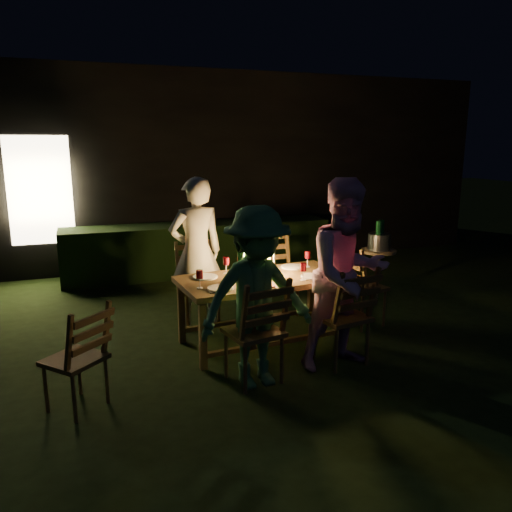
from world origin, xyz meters
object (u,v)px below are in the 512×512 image
object	(u,v)px
dining_table	(264,283)
lantern	(266,260)
chair_near_left	(255,349)
chair_near_right	(342,333)
chair_far_right	(277,288)
side_table	(378,255)
bottle_table	(241,266)
person_house_side	(196,252)
bottle_bucket_a	(378,239)
ice_bucket	(379,242)
chair_far_left	(199,300)
chair_spare	(78,376)
chair_end	(361,300)
person_opp_right	(347,275)
bottle_bucket_b	(381,237)
person_opp_left	(257,298)

from	to	relation	value
dining_table	lantern	size ratio (longest dim) A/B	5.05
chair_near_left	chair_near_right	size ratio (longest dim) A/B	1.00
chair_far_right	side_table	size ratio (longest dim) A/B	1.61
chair_near_right	bottle_table	world-z (taller)	chair_near_right
person_house_side	bottle_bucket_a	size ratio (longest dim) A/B	5.27
chair_near_right	ice_bucket	xyz separation A→B (m)	(1.54, 1.77, 0.44)
chair_near_left	bottle_table	world-z (taller)	chair_near_left
chair_near_left	chair_far_left	xyz separation A→B (m)	(-0.13, 1.54, -0.00)
bottle_table	dining_table	bearing A→B (deg)	4.75
ice_bucket	bottle_bucket_a	xyz separation A→B (m)	(-0.05, -0.04, 0.05)
chair_spare	chair_end	bearing A→B (deg)	-25.67
dining_table	bottle_table	xyz separation A→B (m)	(-0.25, -0.02, 0.21)
bottle_table	ice_bucket	world-z (taller)	bottle_table
person_opp_right	bottle_bucket_a	world-z (taller)	person_opp_right
chair_near_right	chair_far_left	bearing A→B (deg)	116.13
chair_spare	bottle_bucket_a	bearing A→B (deg)	-16.81
chair_spare	bottle_table	world-z (taller)	bottle_table
chair_end	chair_spare	bearing A→B (deg)	-86.07
dining_table	lantern	distance (m)	0.24
chair_far_left	bottle_table	size ratio (longest dim) A/B	3.50
person_house_side	chair_end	bearing A→B (deg)	153.91
chair_far_right	ice_bucket	xyz separation A→B (m)	(1.57, 0.22, 0.44)
side_table	lantern	bearing A→B (deg)	-153.92
chair_near_right	ice_bucket	distance (m)	2.38
bottle_bucket_b	person_opp_right	bearing A→B (deg)	-130.51
person_opp_left	bottle_table	bearing A→B (deg)	76.29
person_opp_left	side_table	xyz separation A→B (m)	(2.43, 1.89, -0.22)
person_opp_right	side_table	world-z (taller)	person_opp_right
side_table	dining_table	bearing A→B (deg)	-153.22
lantern	bottle_bucket_b	xyz separation A→B (m)	(2.06, 1.02, -0.07)
chair_near_right	bottle_bucket_b	world-z (taller)	chair_near_right
bottle_bucket_b	ice_bucket	bearing A→B (deg)	-141.34
bottle_bucket_a	chair_near_left	bearing A→B (deg)	-142.94
lantern	bottle_bucket_b	bearing A→B (deg)	26.42
bottle_bucket_b	chair_spare	bearing A→B (deg)	-154.87
lantern	bottle_table	size ratio (longest dim) A/B	1.25
dining_table	chair_end	size ratio (longest dim) A/B	1.80
side_table	bottle_table	bearing A→B (deg)	-155.34
person_house_side	bottle_table	xyz separation A→B (m)	(0.27, -0.80, 0.01)
chair_near_right	bottle_table	bearing A→B (deg)	128.16
chair_near_right	person_opp_left	xyz separation A→B (m)	(-0.89, -0.12, 0.48)
lantern	bottle_table	bearing A→B (deg)	-165.79
dining_table	bottle_bucket_b	xyz separation A→B (m)	(2.10, 1.08, 0.16)
lantern	bottle_bucket_b	distance (m)	2.30
person_opp_left	ice_bucket	bearing A→B (deg)	33.10
person_opp_left	bottle_bucket_b	size ratio (longest dim) A/B	4.85
chair_near_left	chair_end	bearing A→B (deg)	18.21
chair_near_left	person_opp_right	world-z (taller)	person_opp_right
dining_table	lantern	world-z (taller)	lantern
ice_bucket	chair_end	bearing A→B (deg)	-131.42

